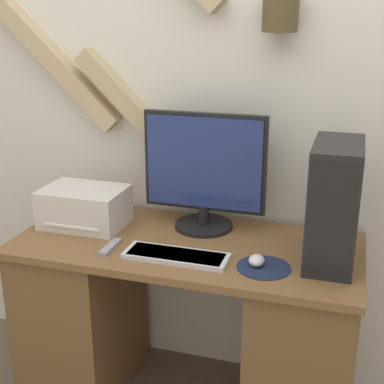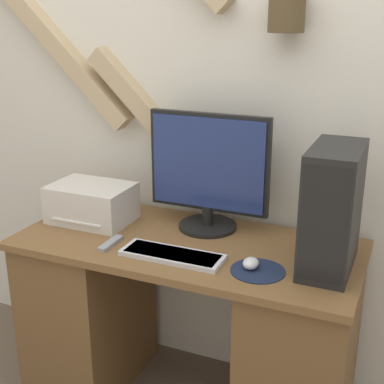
# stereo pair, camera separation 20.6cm
# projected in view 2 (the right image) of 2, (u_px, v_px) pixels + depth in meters

# --- Properties ---
(wall_back) EXTENTS (6.40, 0.19, 2.70)m
(wall_back) POSITION_uv_depth(u_px,v_px,m) (219.00, 88.00, 2.28)
(wall_back) COLOR silver
(wall_back) RESTS_ON ground_plane
(desk) EXTENTS (1.38, 0.63, 0.79)m
(desk) POSITION_uv_depth(u_px,v_px,m) (187.00, 324.00, 2.27)
(desk) COLOR brown
(desk) RESTS_ON ground_plane
(monitor) EXTENTS (0.52, 0.25, 0.49)m
(monitor) POSITION_uv_depth(u_px,v_px,m) (208.00, 170.00, 2.20)
(monitor) COLOR black
(monitor) RESTS_ON desk
(keyboard) EXTENTS (0.39, 0.14, 0.02)m
(keyboard) POSITION_uv_depth(u_px,v_px,m) (172.00, 255.00, 2.01)
(keyboard) COLOR silver
(keyboard) RESTS_ON desk
(mousepad) EXTENTS (0.20, 0.20, 0.00)m
(mousepad) POSITION_uv_depth(u_px,v_px,m) (258.00, 271.00, 1.90)
(mousepad) COLOR #19233D
(mousepad) RESTS_ON desk
(mouse) EXTENTS (0.06, 0.07, 0.04)m
(mouse) POSITION_uv_depth(u_px,v_px,m) (251.00, 263.00, 1.91)
(mouse) COLOR silver
(mouse) RESTS_ON mousepad
(computer_tower) EXTENTS (0.17, 0.35, 0.45)m
(computer_tower) POSITION_uv_depth(u_px,v_px,m) (332.00, 209.00, 1.87)
(computer_tower) COLOR black
(computer_tower) RESTS_ON desk
(printer) EXTENTS (0.35, 0.25, 0.16)m
(printer) POSITION_uv_depth(u_px,v_px,m) (92.00, 203.00, 2.33)
(printer) COLOR beige
(printer) RESTS_ON desk
(remote_control) EXTENTS (0.03, 0.15, 0.02)m
(remote_control) POSITION_uv_depth(u_px,v_px,m) (111.00, 243.00, 2.11)
(remote_control) COLOR gray
(remote_control) RESTS_ON desk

